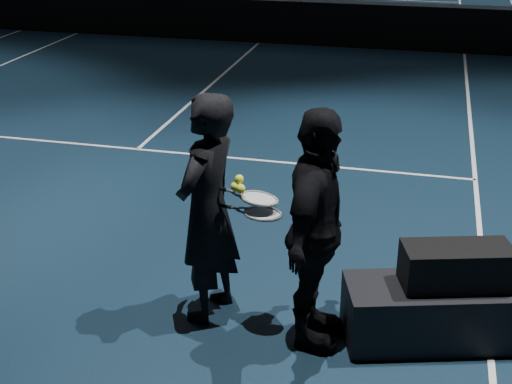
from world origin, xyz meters
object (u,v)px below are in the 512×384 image
racket_upper (259,199)px  player_bench (450,312)px  racket_bag (456,266)px  player_a (208,210)px  racket_lower (263,214)px  tennis_balls (238,185)px  player_b (315,232)px

racket_upper → player_bench: bearing=11.9°
racket_bag → player_a: bearing=166.2°
racket_lower → racket_upper: racket_upper is taller
racket_lower → tennis_balls: bearing=178.5°
racket_upper → tennis_balls: bearing=-170.4°
racket_bag → player_b: 1.05m
player_bench → player_b: (-0.98, -0.25, 0.66)m
player_b → racket_upper: size_ratio=2.63×
player_b → player_bench: bearing=-72.0°
racket_upper → tennis_balls: size_ratio=5.67×
racket_lower → player_bench: bearing=18.0°
racket_bag → player_b: player_b is taller
racket_lower → player_a: bearing=-180.0°
racket_lower → racket_upper: 0.11m
tennis_balls → racket_lower: bearing=-12.3°
player_b → player_a: bearing=82.9°
racket_bag → player_a: 1.84m
player_a → racket_upper: size_ratio=2.63×
racket_upper → tennis_balls: tennis_balls is taller
player_a → racket_upper: player_a is taller
racket_bag → tennis_balls: bearing=168.3°
player_a → tennis_balls: bearing=93.5°
racket_bag → tennis_balls: (-1.57, -0.13, 0.52)m
player_bench → racket_lower: racket_lower is taller
player_bench → player_a: (-1.82, -0.09, 0.66)m
player_bench → tennis_balls: (-1.57, -0.13, 0.91)m
player_b → racket_upper: (-0.43, 0.12, 0.15)m
racket_bag → player_a: player_a is taller
player_bench → player_b: 1.21m
racket_bag → racket_lower: 1.43m
player_a → player_b: same height
racket_upper → player_a: bearing=-178.3°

